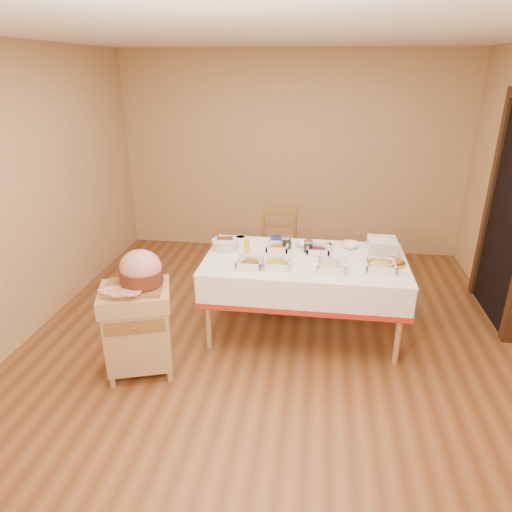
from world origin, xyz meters
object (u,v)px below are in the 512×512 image
Objects in this scene: dining_chair at (279,251)px; butcher_cart at (138,326)px; dining_table at (304,274)px; preserve_jar_left at (287,243)px; bread_basket at (225,244)px; plate_stack at (382,245)px; ham_on_board at (140,272)px; brass_platter at (386,262)px; mustard_bottle at (247,246)px; preserve_jar_right at (308,247)px.

butcher_cart is at bearing -120.62° from dining_chair.
preserve_jar_left is (-0.19, 0.23, 0.22)m from dining_table.
preserve_jar_left is at bearing -78.70° from dining_chair.
butcher_cart is 1.16m from bread_basket.
plate_stack is (1.02, -0.58, 0.34)m from dining_chair.
butcher_cart is at bearing -118.91° from bread_basket.
ham_on_board reaches higher than brass_platter.
preserve_jar_left is at bearing 26.82° from mustard_bottle.
plate_stack is at bearing 9.60° from mustard_bottle.
bread_basket is at bearing -177.39° from preserve_jar_right.
plate_stack is at bearing 4.99° from bread_basket.
ham_on_board is at bearing -136.18° from preserve_jar_left.
butcher_cart is at bearing -141.97° from ham_on_board.
preserve_jar_right is 0.33× the size of brass_platter.
butcher_cart is 3.02× the size of bread_basket.
preserve_jar_right is 0.69m from plate_stack.
brass_platter is at bearing -3.82° from mustard_bottle.
ham_on_board is at bearing -147.76° from dining_table.
mustard_bottle reaches higher than preserve_jar_right.
bread_basket is at bearing 170.18° from dining_table.
preserve_jar_right is (0.02, 0.17, 0.21)m from dining_table.
dining_table is at bearing -69.82° from dining_chair.
dining_chair is at bearing 139.36° from brass_platter.
dining_chair is 3.67× the size of bread_basket.
butcher_cart is at bearing -151.50° from plate_stack.
butcher_cart is (-1.30, -0.83, -0.16)m from dining_table.
mustard_bottle is (0.70, 0.84, -0.06)m from ham_on_board.
butcher_cart is 2.32× the size of brass_platter.
dining_table is 0.79m from plate_stack.
butcher_cart is at bearing -142.95° from preserve_jar_right.
brass_platter is at bearing -2.74° from dining_table.
dining_table is at bearing -9.82° from bread_basket.
mustard_bottle is at bearing -168.14° from preserve_jar_right.
preserve_jar_left reaches higher than preserve_jar_right.
dining_chair is at bearing 150.17° from plate_stack.
brass_platter is (0.69, -0.20, -0.03)m from preserve_jar_right.
mustard_bottle is at bearing -106.59° from dining_chair.
ham_on_board is 2.11m from brass_platter.
ham_on_board is at bearing -119.95° from dining_chair.
mustard_bottle reaches higher than dining_table.
ham_on_board reaches higher than preserve_jar_left.
dining_table is at bearing 32.24° from ham_on_board.
preserve_jar_right is at bearing 37.01° from ham_on_board.
butcher_cart is at bearing -136.40° from preserve_jar_left.
bread_basket is (-0.46, -0.71, 0.33)m from dining_chair.
preserve_jar_right is at bearing 37.05° from butcher_cart.
bread_basket is 1.49m from brass_platter.
bread_basket is at bearing -122.84° from dining_chair.
preserve_jar_right reaches higher than dining_table.
bread_basket is 1.48m from plate_stack.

